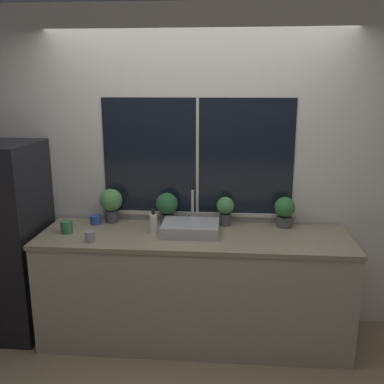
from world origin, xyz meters
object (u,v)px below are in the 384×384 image
object	(u,v)px
potted_plant_far_right	(285,210)
soap_bottle	(153,223)
mug_grey	(90,237)
mug_green	(67,227)
mug_blue	(96,220)
potted_plant_far_left	(111,202)
potted_plant_center_left	(167,206)
potted_plant_center_right	(225,209)
sink	(191,228)

from	to	relation	value
potted_plant_far_right	soap_bottle	bearing A→B (deg)	-167.30
mug_grey	mug_green	bearing A→B (deg)	143.13
mug_blue	mug_grey	bearing A→B (deg)	-78.79
potted_plant_far_left	potted_plant_far_right	xyz separation A→B (m)	(1.47, 0.00, -0.04)
soap_bottle	potted_plant_center_left	bearing A→B (deg)	72.51
potted_plant_far_left	potted_plant_center_right	bearing A→B (deg)	0.00
potted_plant_center_left	potted_plant_far_left	bearing A→B (deg)	180.00
sink	soap_bottle	distance (m)	0.30
sink	mug_blue	size ratio (longest dim) A/B	4.77
potted_plant_center_left	mug_green	bearing A→B (deg)	-158.89
potted_plant_far_right	mug_green	distance (m)	1.78
mug_green	soap_bottle	bearing A→B (deg)	4.74
potted_plant_center_left	potted_plant_far_right	size ratio (longest dim) A/B	1.05
sink	mug_blue	xyz separation A→B (m)	(-0.83, 0.17, -0.01)
soap_bottle	mug_grey	distance (m)	0.51
potted_plant_center_right	sink	bearing A→B (deg)	-140.11
potted_plant_far_left	potted_plant_center_left	bearing A→B (deg)	0.00
sink	mug_green	bearing A→B (deg)	-176.04
potted_plant_center_right	soap_bottle	bearing A→B (deg)	-157.23
soap_bottle	mug_grey	bearing A→B (deg)	-151.18
mug_grey	mug_blue	size ratio (longest dim) A/B	0.88
sink	potted_plant_center_left	xyz separation A→B (m)	(-0.22, 0.23, 0.11)
potted_plant_far_right	mug_blue	xyz separation A→B (m)	(-1.59, -0.06, -0.10)
sink	mug_green	xyz separation A→B (m)	(-0.99, -0.07, 0.00)
potted_plant_center_left	mug_blue	size ratio (longest dim) A/B	2.85
potted_plant_center_left	mug_green	distance (m)	0.83
potted_plant_far_left	soap_bottle	xyz separation A→B (m)	(0.40, -0.24, -0.10)
mug_grey	mug_blue	bearing A→B (deg)	101.21
potted_plant_center_left	mug_green	xyz separation A→B (m)	(-0.77, -0.30, -0.11)
sink	mug_grey	world-z (taller)	sink
soap_bottle	mug_green	world-z (taller)	soap_bottle
potted_plant_center_right	soap_bottle	distance (m)	0.62
potted_plant_center_right	mug_blue	distance (m)	1.11
potted_plant_center_left	mug_blue	bearing A→B (deg)	-174.36
sink	mug_green	distance (m)	0.99
potted_plant_center_left	mug_green	size ratio (longest dim) A/B	2.72
potted_plant_center_right	mug_blue	bearing A→B (deg)	-176.89
potted_plant_far_left	soap_bottle	distance (m)	0.48
sink	mug_green	world-z (taller)	sink
sink	potted_plant_center_left	bearing A→B (deg)	134.16
mug_blue	potted_plant_far_right	bearing A→B (deg)	2.15
soap_bottle	sink	bearing A→B (deg)	2.13
potted_plant_far_right	potted_plant_center_right	bearing A→B (deg)	-180.00
sink	potted_plant_far_left	xyz separation A→B (m)	(-0.70, 0.23, 0.13)
potted_plant_center_right	potted_plant_far_right	bearing A→B (deg)	0.00
mug_blue	potted_plant_center_left	bearing A→B (deg)	5.64
sink	mug_grey	xyz separation A→B (m)	(-0.74, -0.26, -0.00)
potted_plant_far_left	mug_blue	bearing A→B (deg)	-154.21
sink	mug_grey	distance (m)	0.78
potted_plant_center_left	potted_plant_center_right	bearing A→B (deg)	0.00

